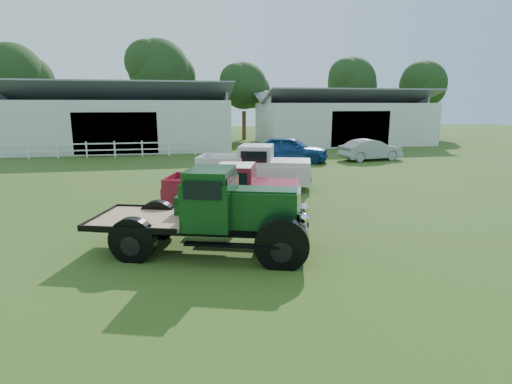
{
  "coord_description": "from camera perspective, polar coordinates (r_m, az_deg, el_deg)",
  "views": [
    {
      "loc": [
        -2.25,
        -11.47,
        3.9
      ],
      "look_at": [
        0.2,
        1.2,
        1.05
      ],
      "focal_mm": 28.0,
      "sensor_mm": 36.0,
      "label": 1
    }
  ],
  "objects": [
    {
      "name": "red_pickup",
      "position": [
        14.45,
        -3.36,
        0.47
      ],
      "size": [
        5.3,
        3.28,
        1.81
      ],
      "primitive_type": null,
      "rotation": [
        0.0,
        0.0,
        -0.3
      ],
      "color": "maroon",
      "rests_on": "ground"
    },
    {
      "name": "vintage_flatbed",
      "position": [
        10.65,
        -7.0,
        -2.68
      ],
      "size": [
        6.15,
        3.9,
        2.27
      ],
      "primitive_type": null,
      "rotation": [
        0.0,
        0.0,
        -0.31
      ],
      "color": "#0F3A15",
      "rests_on": "ground"
    },
    {
      "name": "tree_c",
      "position": [
        45.06,
        -1.74,
        13.2
      ],
      "size": [
        5.4,
        5.4,
        9.0
      ],
      "primitive_type": null,
      "color": "black",
      "rests_on": "ground"
    },
    {
      "name": "misc_car_grey",
      "position": [
        29.5,
        16.08,
        5.8
      ],
      "size": [
        4.64,
        2.23,
        1.47
      ],
      "primitive_type": "imported",
      "rotation": [
        0.0,
        0.0,
        1.73
      ],
      "color": "gray",
      "rests_on": "ground"
    },
    {
      "name": "shed_left",
      "position": [
        37.79,
        -18.47,
        10.15
      ],
      "size": [
        18.8,
        10.2,
        5.6
      ],
      "primitive_type": null,
      "color": "silver",
      "rests_on": "ground"
    },
    {
      "name": "fence_rail",
      "position": [
        32.16,
        -21.3,
        5.71
      ],
      "size": [
        14.2,
        0.16,
        1.2
      ],
      "primitive_type": null,
      "color": "white",
      "rests_on": "ground"
    },
    {
      "name": "shed_right",
      "position": [
        41.78,
        12.14,
        10.39
      ],
      "size": [
        16.8,
        9.2,
        5.2
      ],
      "primitive_type": null,
      "color": "silver",
      "rests_on": "ground"
    },
    {
      "name": "tree_a",
      "position": [
        47.2,
        -31.24,
        12.33
      ],
      "size": [
        6.3,
        6.3,
        10.5
      ],
      "primitive_type": null,
      "color": "black",
      "rests_on": "ground"
    },
    {
      "name": "tree_e",
      "position": [
        51.85,
        22.62,
        12.46
      ],
      "size": [
        5.7,
        5.7,
        9.5
      ],
      "primitive_type": null,
      "color": "black",
      "rests_on": "ground"
    },
    {
      "name": "tree_b",
      "position": [
        45.54,
        -13.58,
        14.44
      ],
      "size": [
        6.9,
        6.9,
        11.5
      ],
      "primitive_type": null,
      "color": "black",
      "rests_on": "ground"
    },
    {
      "name": "misc_car_blue",
      "position": [
        27.55,
        4.83,
        6.12
      ],
      "size": [
        5.61,
        3.93,
        1.77
      ],
      "primitive_type": "imported",
      "rotation": [
        0.0,
        0.0,
        1.18
      ],
      "color": "navy",
      "rests_on": "ground"
    },
    {
      "name": "ground",
      "position": [
        12.32,
        0.15,
        -6.0
      ],
      "size": [
        120.0,
        120.0,
        0.0
      ],
      "primitive_type": "plane",
      "color": "#3D5524"
    },
    {
      "name": "white_pickup",
      "position": [
        18.77,
        -0.28,
        3.56
      ],
      "size": [
        5.82,
        3.69,
        2.0
      ],
      "primitive_type": null,
      "rotation": [
        0.0,
        0.0,
        -0.31
      ],
      "color": "beige",
      "rests_on": "ground"
    },
    {
      "name": "tree_d",
      "position": [
        49.79,
        13.42,
        13.38
      ],
      "size": [
        6.0,
        6.0,
        10.0
      ],
      "primitive_type": null,
      "color": "black",
      "rests_on": "ground"
    }
  ]
}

